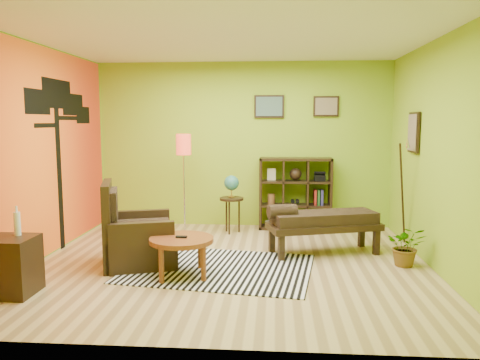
# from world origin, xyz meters

# --- Properties ---
(ground) EXTENTS (5.00, 5.00, 0.00)m
(ground) POSITION_xyz_m (0.00, 0.00, 0.00)
(ground) COLOR tan
(ground) RESTS_ON ground
(room_shell) EXTENTS (5.04, 4.54, 2.82)m
(room_shell) POSITION_xyz_m (-0.09, 0.01, 1.80)
(room_shell) COLOR #8EB823
(room_shell) RESTS_ON ground
(zebra_rug) EXTENTS (2.44, 1.92, 0.01)m
(zebra_rug) POSITION_xyz_m (-0.12, -0.21, 0.01)
(zebra_rug) COLOR white
(zebra_rug) RESTS_ON ground
(coffee_table) EXTENTS (0.75, 0.75, 0.48)m
(coffee_table) POSITION_xyz_m (-0.52, -0.51, 0.40)
(coffee_table) COLOR brown
(coffee_table) RESTS_ON ground
(armchair) EXTENTS (1.08, 1.08, 1.06)m
(armchair) POSITION_xyz_m (-1.20, -0.10, 0.32)
(armchair) COLOR black
(armchair) RESTS_ON ground
(side_cabinet) EXTENTS (0.51, 0.47, 0.92)m
(side_cabinet) POSITION_xyz_m (-2.20, -1.22, 0.31)
(side_cabinet) COLOR black
(side_cabinet) RESTS_ON ground
(floor_lamp) EXTENTS (0.24, 0.24, 1.60)m
(floor_lamp) POSITION_xyz_m (-0.88, 1.52, 1.30)
(floor_lamp) COLOR silver
(floor_lamp) RESTS_ON ground
(globe_table) EXTENTS (0.38, 0.38, 0.94)m
(globe_table) POSITION_xyz_m (-0.14, 1.67, 0.71)
(globe_table) COLOR black
(globe_table) RESTS_ON ground
(cube_shelf) EXTENTS (1.20, 0.35, 1.20)m
(cube_shelf) POSITION_xyz_m (0.91, 2.03, 0.60)
(cube_shelf) COLOR black
(cube_shelf) RESTS_ON ground
(bench) EXTENTS (1.61, 0.96, 0.71)m
(bench) POSITION_xyz_m (1.19, 0.56, 0.45)
(bench) COLOR black
(bench) RESTS_ON ground
(potted_plant) EXTENTS (0.55, 0.59, 0.40)m
(potted_plant) POSITION_xyz_m (2.20, 0.08, 0.20)
(potted_plant) COLOR #26661E
(potted_plant) RESTS_ON ground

